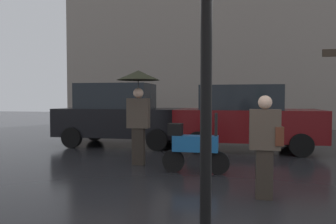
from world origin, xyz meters
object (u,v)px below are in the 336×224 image
Objects in this scene: pedestrian_with_bag at (266,140)px; parked_car_right at (121,114)px; parked_car_left at (245,117)px; pedestrian_with_umbrella at (138,93)px; parked_scooter at (193,146)px.

pedestrian_with_bag is 6.40m from parked_car_right.
pedestrian_with_bag is 0.38× the size of parked_car_left.
pedestrian_with_umbrella is 3.42m from pedestrian_with_bag.
pedestrian_with_bag is at bearing 80.71° from parked_car_left.
pedestrian_with_bag is at bearing 115.33° from parked_car_right.
parked_car_right is at bearing 116.19° from parked_scooter.
parked_car_left is at bearing 163.17° from parked_car_right.
parked_car_right is at bearing 108.31° from pedestrian_with_bag.
parked_car_right reaches higher than pedestrian_with_bag.
parked_car_left is at bearing 70.48° from pedestrian_with_bag.
pedestrian_with_umbrella is at bearing 102.70° from parked_car_right.
pedestrian_with_umbrella reaches higher than parked_car_left.
parked_scooter is 0.33× the size of parked_car_right.
parked_scooter is 0.33× the size of parked_car_left.
parked_car_right is (-1.46, 2.87, -0.65)m from pedestrian_with_umbrella.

